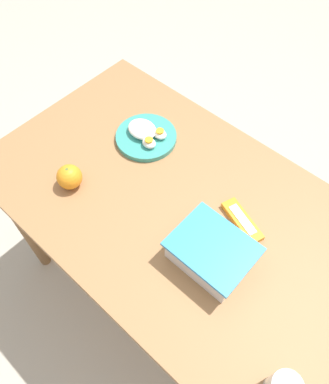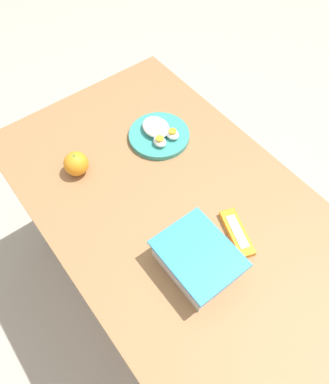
{
  "view_description": "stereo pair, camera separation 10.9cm",
  "coord_description": "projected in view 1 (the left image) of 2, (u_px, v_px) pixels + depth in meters",
  "views": [
    {
      "loc": [
        -0.33,
        0.47,
        1.69
      ],
      "look_at": [
        0.08,
        0.01,
        0.78
      ],
      "focal_mm": 35.0,
      "sensor_mm": 36.0,
      "label": 1
    },
    {
      "loc": [
        -0.4,
        0.38,
        1.69
      ],
      "look_at": [
        0.08,
        0.01,
        0.78
      ],
      "focal_mm": 35.0,
      "sensor_mm": 36.0,
      "label": 2
    }
  ],
  "objects": [
    {
      "name": "rice_plate",
      "position": [
        146.0,
        135.0,
        1.23
      ],
      "size": [
        0.2,
        0.2,
        0.05
      ],
      "color": "teal",
      "rests_on": "table"
    },
    {
      "name": "orange_fruit",
      "position": [
        69.0,
        177.0,
        1.11
      ],
      "size": [
        0.08,
        0.08,
        0.08
      ],
      "color": "orange",
      "rests_on": "table"
    },
    {
      "name": "table",
      "position": [
        187.0,
        226.0,
        1.17
      ],
      "size": [
        1.29,
        0.72,
        0.75
      ],
      "color": "#996B42",
      "rests_on": "ground_plane"
    },
    {
      "name": "candy_bar",
      "position": [
        242.0,
        221.0,
        1.06
      ],
      "size": [
        0.16,
        0.09,
        0.02
      ],
      "color": "orange",
      "rests_on": "table"
    },
    {
      "name": "food_container",
      "position": [
        211.0,
        253.0,
        0.98
      ],
      "size": [
        0.21,
        0.17,
        0.08
      ],
      "color": "white",
      "rests_on": "table"
    },
    {
      "name": "ground_plane",
      "position": [
        180.0,
        294.0,
        1.71
      ],
      "size": [
        10.0,
        10.0,
        0.0
      ],
      "primitive_type": "plane",
      "color": "#B2A899"
    }
  ]
}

